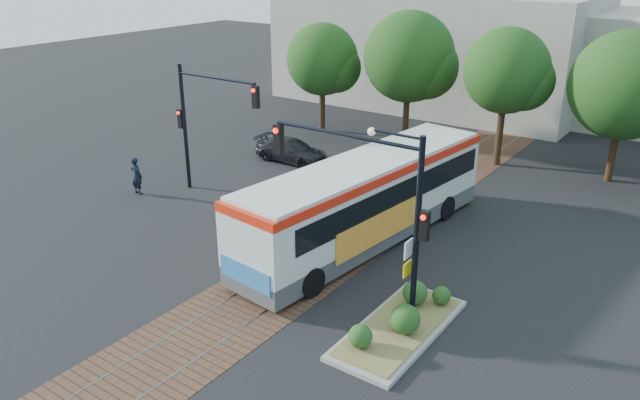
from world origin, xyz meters
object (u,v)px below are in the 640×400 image
(city_bus, at_px, (367,197))
(signal_pole_main, at_px, (380,197))
(parked_car, at_px, (292,150))
(traffic_island, at_px, (401,321))
(officer, at_px, (137,176))
(signal_pole_left, at_px, (201,113))

(city_bus, xyz_separation_m, signal_pole_main, (3.20, -4.66, 2.26))
(parked_car, bearing_deg, traffic_island, -132.23)
(city_bus, height_order, traffic_island, city_bus)
(traffic_island, height_order, officer, officer)
(city_bus, bearing_deg, signal_pole_left, -174.60)
(parked_car, bearing_deg, city_bus, -127.44)
(signal_pole_left, bearing_deg, signal_pole_main, -21.45)
(parked_car, bearing_deg, signal_pole_main, -134.24)
(officer, bearing_deg, parked_car, -110.35)
(traffic_island, height_order, signal_pole_left, signal_pole_left)
(signal_pole_main, bearing_deg, officer, 169.23)
(signal_pole_main, distance_m, signal_pole_left, 13.14)
(signal_pole_main, xyz_separation_m, parked_car, (-11.69, 10.84, -3.54))
(parked_car, bearing_deg, officer, 157.90)
(traffic_island, distance_m, signal_pole_main, 3.95)
(city_bus, xyz_separation_m, officer, (-11.53, -1.86, -1.00))
(city_bus, height_order, officer, city_bus)
(city_bus, relative_size, signal_pole_main, 2.15)
(officer, bearing_deg, city_bus, -170.52)
(officer, height_order, parked_car, officer)
(city_bus, relative_size, officer, 7.18)
(traffic_island, xyz_separation_m, parked_car, (-12.65, 10.93, 0.29))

